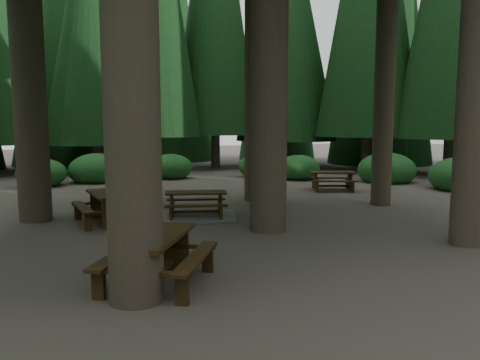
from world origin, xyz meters
name	(u,v)px	position (x,y,z in m)	size (l,w,h in m)	color
ground	(239,235)	(0.00, 0.00, 0.00)	(80.00, 80.00, 0.00)	#504941
picnic_table_b	(107,203)	(-2.55, 2.49, 0.50)	(1.58, 1.89, 0.76)	#331F0F
picnic_table_c	(196,209)	(-0.29, 2.28, 0.22)	(2.43, 2.20, 0.69)	gray
picnic_table_d	(333,178)	(5.90, 5.19, 0.46)	(1.99, 1.83, 0.70)	#331F0F
picnic_table_e	(157,251)	(-2.39, -2.47, 0.52)	(2.22, 2.33, 0.79)	#331F0F
shrub_ring	(255,210)	(0.70, 0.75, 0.40)	(23.86, 24.64, 1.49)	#1A4E20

